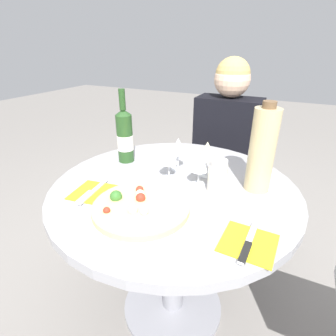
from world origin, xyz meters
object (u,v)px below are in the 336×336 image
at_px(seated_diner, 221,165).
at_px(wine_bottle, 125,136).
at_px(tall_carafe, 262,150).
at_px(pizza_large, 140,206).
at_px(chair_behind_diner, 225,172).
at_px(dining_table, 174,217).

xyz_separation_m(seated_diner, wine_bottle, (-0.33, -0.54, 0.31)).
xyz_separation_m(wine_bottle, tall_carafe, (0.61, -0.00, 0.04)).
bearing_deg(pizza_large, tall_carafe, 44.00).
relative_size(chair_behind_diner, tall_carafe, 2.67).
relative_size(chair_behind_diner, wine_bottle, 2.68).
bearing_deg(chair_behind_diner, pizza_large, 86.89).
bearing_deg(seated_diner, tall_carafe, 116.96).
distance_m(dining_table, wine_bottle, 0.43).
bearing_deg(pizza_large, dining_table, 81.29).
bearing_deg(seated_diner, dining_table, 88.01).
relative_size(dining_table, seated_diner, 0.83).
bearing_deg(chair_behind_diner, tall_carafe, 112.12).
bearing_deg(wine_bottle, pizza_large, -49.39).
bearing_deg(pizza_large, wine_bottle, 130.61).
bearing_deg(dining_table, tall_carafe, 20.88).
height_order(dining_table, pizza_large, pizza_large).
bearing_deg(pizza_large, seated_diner, 86.40).
relative_size(pizza_large, wine_bottle, 0.99).
height_order(dining_table, seated_diner, seated_diner).
distance_m(chair_behind_diner, seated_diner, 0.17).
xyz_separation_m(chair_behind_diner, seated_diner, (-0.00, -0.14, 0.11)).
relative_size(seated_diner, pizza_large, 3.52).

